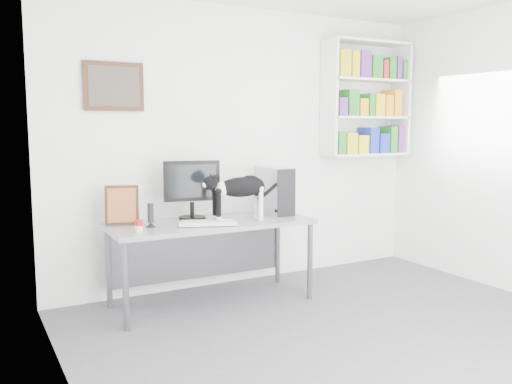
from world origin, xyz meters
The scene contains 11 objects.
room centered at (0.00, 0.00, 1.35)m, with size 4.01×4.01×2.70m.
bookshelf centered at (1.40, 1.85, 1.85)m, with size 1.03×0.28×1.24m, color white.
wall_art centered at (-1.30, 1.97, 1.90)m, with size 0.52×0.04×0.42m, color #4A2917.
desk centered at (-0.61, 1.47, 0.37)m, with size 1.76×0.69×0.74m, color gray.
monitor centered at (-0.71, 1.68, 1.00)m, with size 0.50×0.24×0.53m, color black.
keyboard centered at (-0.71, 1.33, 0.75)m, with size 0.48×0.18×0.04m, color silver.
pc_tower centered at (0.07, 1.56, 0.96)m, with size 0.20×0.44×0.44m, color silver.
speaker centered at (-1.16, 1.48, 0.84)m, with size 0.09×0.09×0.21m, color black.
leaning_print centered at (-1.33, 1.70, 0.91)m, with size 0.28×0.11×0.34m, color #4A2917.
soup_can centered at (-1.30, 1.33, 0.78)m, with size 0.06×0.06×0.09m, color red.
cat centered at (-0.40, 1.35, 0.94)m, with size 0.66×0.18×0.41m, color black, non-canonical shape.
Camera 1 is at (-2.50, -2.78, 1.57)m, focal length 38.00 mm.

